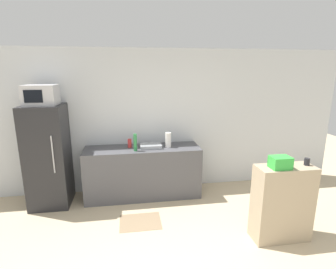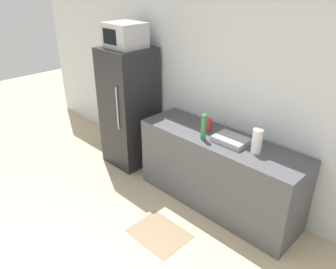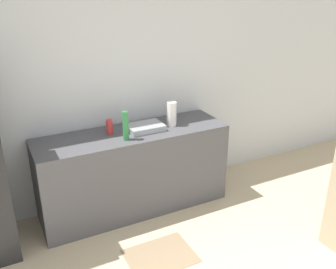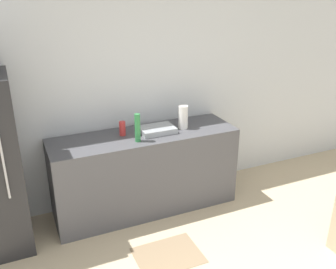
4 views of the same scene
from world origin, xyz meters
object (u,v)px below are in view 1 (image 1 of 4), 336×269
(refrigerator, at_px, (48,156))
(basket, at_px, (280,162))
(microwave, at_px, (41,95))
(bottle_tall, at_px, (135,142))
(jar, at_px, (307,162))
(paper_towel_roll, at_px, (168,140))
(bottle_short, at_px, (130,143))

(refrigerator, height_order, basket, refrigerator)
(microwave, distance_m, bottle_tall, 1.64)
(jar, bearing_deg, paper_towel_roll, 136.02)
(bottle_short, distance_m, paper_towel_roll, 0.68)
(basket, height_order, paper_towel_roll, basket)
(basket, distance_m, jar, 0.41)
(basket, bearing_deg, microwave, 154.37)
(paper_towel_roll, bearing_deg, refrigerator, -178.89)
(paper_towel_roll, bearing_deg, basket, -53.24)
(paper_towel_roll, bearing_deg, bottle_short, 173.71)
(refrigerator, xyz_separation_m, jar, (3.58, -1.48, 0.23))
(bottle_tall, xyz_separation_m, bottle_short, (-0.09, 0.22, -0.07))
(microwave, xyz_separation_m, bottle_tall, (1.43, -0.11, -0.80))
(jar, relative_size, paper_towel_roll, 0.36)
(microwave, xyz_separation_m, basket, (3.18, -1.52, -0.74))
(bottle_tall, relative_size, bottle_short, 1.92)
(refrigerator, bearing_deg, jar, -22.43)
(bottle_short, xyz_separation_m, basket, (1.84, -1.64, 0.13))
(bottle_tall, bearing_deg, bottle_short, 112.83)
(bottle_short, bearing_deg, refrigerator, -175.17)
(refrigerator, bearing_deg, microwave, -106.38)
(basket, relative_size, jar, 2.63)
(microwave, bearing_deg, bottle_tall, -4.22)
(refrigerator, relative_size, bottle_tall, 5.77)
(jar, xyz_separation_m, paper_towel_roll, (-1.57, 1.52, -0.04))
(microwave, xyz_separation_m, jar, (3.58, -1.48, -0.77))
(refrigerator, distance_m, bottle_tall, 1.45)
(bottle_short, relative_size, paper_towel_roll, 0.58)
(refrigerator, relative_size, bottle_short, 11.10)
(microwave, xyz_separation_m, paper_towel_roll, (2.01, 0.04, -0.81))
(refrigerator, height_order, bottle_short, refrigerator)
(bottle_short, height_order, paper_towel_roll, paper_towel_roll)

